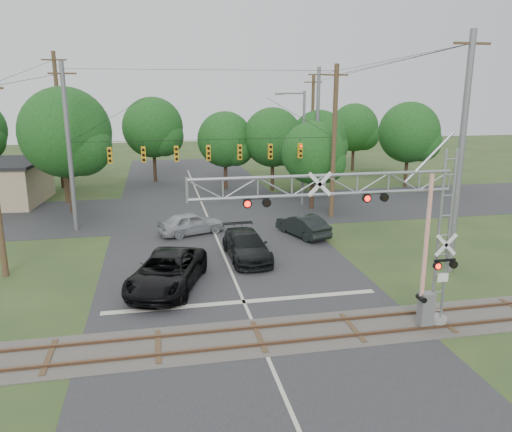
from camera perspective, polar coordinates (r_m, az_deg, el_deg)
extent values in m
plane|color=#29411E|center=(19.00, 1.62, -16.51)|extent=(160.00, 160.00, 0.00)
cube|color=#29292C|center=(27.90, -3.02, -6.08)|extent=(14.00, 90.00, 0.02)
cube|color=#29292C|center=(41.21, -5.88, 0.64)|extent=(90.00, 12.00, 0.02)
cube|color=#43403A|center=(20.69, 0.34, -13.68)|extent=(90.00, 3.20, 0.05)
cube|color=brown|center=(20.04, 0.77, -14.45)|extent=(90.00, 0.12, 0.14)
cube|color=brown|center=(21.28, -0.06, -12.62)|extent=(90.00, 0.12, 0.14)
cylinder|color=gray|center=(23.02, 19.82, -11.17)|extent=(0.93, 0.93, 0.31)
cube|color=silver|center=(21.96, 20.58, -6.61)|extent=(0.47, 0.03, 0.36)
cube|color=slate|center=(22.30, 18.84, -10.17)|extent=(0.57, 0.47, 1.56)
cube|color=red|center=(21.09, 18.92, -2.40)|extent=(0.15, 0.09, 5.19)
cylinder|color=slate|center=(36.56, -20.57, 7.19)|extent=(0.32, 0.32, 11.50)
cylinder|color=#432C1F|center=(38.44, 8.89, 8.24)|extent=(0.36, 0.36, 11.50)
cylinder|color=black|center=(36.24, -5.50, 8.68)|extent=(19.00, 0.03, 0.03)
cube|color=orange|center=(36.29, -16.36, 6.67)|extent=(0.30, 0.30, 1.10)
cube|color=orange|center=(36.17, -12.73, 6.87)|extent=(0.30, 0.30, 1.10)
cube|color=orange|center=(36.18, -9.09, 7.05)|extent=(0.30, 0.30, 1.10)
cube|color=orange|center=(36.35, -5.46, 7.19)|extent=(0.30, 0.30, 1.10)
cube|color=orange|center=(36.65, -1.88, 7.31)|extent=(0.30, 0.30, 1.10)
cube|color=orange|center=(37.09, 1.63, 7.40)|extent=(0.30, 0.30, 1.10)
cube|color=orange|center=(37.67, 5.05, 7.45)|extent=(0.30, 0.30, 1.10)
imported|color=black|center=(25.43, -10.15, -6.26)|extent=(4.77, 6.95, 1.77)
imported|color=black|center=(29.33, -1.10, -3.40)|extent=(2.43, 5.56, 1.59)
imported|color=#989C9F|center=(34.51, -7.42, -0.82)|extent=(4.88, 3.29, 1.54)
imported|color=black|center=(33.97, 5.37, -1.06)|extent=(2.95, 4.78, 1.49)
cylinder|color=slate|center=(42.46, 5.42, 7.60)|extent=(0.21, 0.21, 9.57)
cylinder|color=slate|center=(41.87, 4.14, 13.81)|extent=(2.13, 0.13, 0.13)
cube|color=slate|center=(41.60, 2.68, 13.75)|extent=(0.64, 0.27, 0.16)
cylinder|color=#432C1F|center=(45.95, -21.43, 9.18)|extent=(0.34, 0.34, 12.72)
cube|color=#432C1F|center=(45.88, -22.10, 16.22)|extent=(2.00, 0.12, 0.12)
cylinder|color=slate|center=(48.15, 7.01, 9.62)|extent=(0.34, 0.34, 11.68)
cube|color=#432C1F|center=(48.01, 7.20, 15.74)|extent=(2.00, 0.12, 0.12)
cylinder|color=slate|center=(28.12, 22.35, 6.26)|extent=(0.34, 0.34, 12.59)
cube|color=#432C1F|center=(27.99, 23.48, 17.65)|extent=(2.00, 0.12, 0.12)
cylinder|color=#432C1F|center=(54.57, 6.44, 9.87)|extent=(0.34, 0.34, 11.08)
cube|color=#432C1F|center=(54.41, 6.58, 14.96)|extent=(2.00, 0.12, 0.12)
cylinder|color=#342317|center=(53.81, -21.32, 4.90)|extent=(0.36, 0.36, 3.58)
sphere|color=#134416|center=(53.42, -21.64, 8.34)|extent=(5.54, 5.54, 5.54)
cylinder|color=#342317|center=(42.58, -20.45, 3.37)|extent=(0.36, 0.36, 4.56)
sphere|color=#134416|center=(42.05, -20.94, 8.91)|extent=(7.04, 7.04, 7.04)
cylinder|color=#342317|center=(54.71, -11.52, 6.00)|extent=(0.36, 0.36, 4.09)
sphere|color=#134416|center=(54.31, -11.72, 9.89)|extent=(6.33, 6.33, 6.33)
cylinder|color=#342317|center=(49.71, -3.51, 5.10)|extent=(0.36, 0.36, 3.50)
sphere|color=#134416|center=(49.30, -3.56, 8.74)|extent=(5.40, 5.40, 5.40)
cylinder|color=#342317|center=(48.94, 1.88, 5.08)|extent=(0.36, 0.36, 3.68)
sphere|color=#134416|center=(48.51, 1.92, 8.98)|extent=(5.69, 5.69, 5.69)
cylinder|color=#342317|center=(41.63, 6.42, 3.08)|extent=(0.36, 0.36, 3.31)
sphere|color=#134416|center=(41.15, 6.54, 7.20)|extent=(5.12, 5.12, 5.12)
cylinder|color=#342317|center=(50.68, 7.08, 5.22)|extent=(0.36, 0.36, 3.55)
sphere|color=#134416|center=(50.28, 7.20, 8.85)|extent=(5.48, 5.48, 5.48)
cylinder|color=#342317|center=(62.15, 11.01, 6.82)|extent=(0.36, 0.36, 3.69)
sphere|color=#134416|center=(61.82, 11.16, 9.90)|extent=(5.70, 5.70, 5.70)
cylinder|color=#342317|center=(53.05, 16.80, 5.32)|extent=(0.36, 0.36, 3.90)
sphere|color=#134416|center=(52.64, 17.08, 9.13)|extent=(6.03, 6.03, 6.03)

